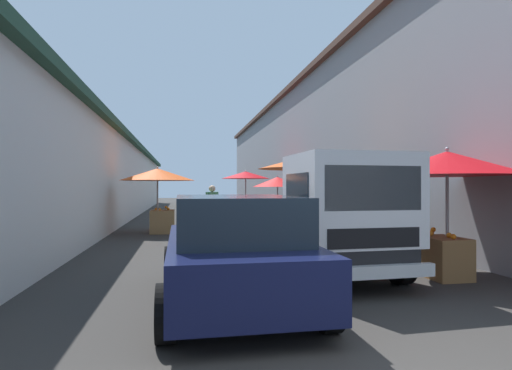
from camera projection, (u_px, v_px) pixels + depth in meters
The scene contains 11 objects.
ground at pixel (225, 229), 15.61m from camera, with size 90.00×90.00×0.00m, color #33302D.
building_left_whitewash at pixel (33, 178), 16.52m from camera, with size 49.80×7.50×3.86m.
building_right_concrete at pixel (381, 147), 19.16m from camera, with size 49.80×7.50×6.83m.
fruit_stall_near_right at pixel (158, 183), 14.22m from camera, with size 2.53×2.53×2.29m.
fruit_stall_mid_lane at pixel (246, 180), 21.88m from camera, with size 2.57×2.57×2.47m.
fruit_stall_far_left at pixel (308, 173), 10.80m from camera, with size 2.55×2.55×2.46m.
fruit_stall_near_left at pixel (278, 185), 20.23m from camera, with size 2.42×2.42×2.14m.
fruit_stall_far_right at pixel (447, 174), 7.32m from camera, with size 2.58×2.58×2.28m.
hatchback_car at pixel (234, 249), 5.59m from camera, with size 3.92×1.94×1.45m.
delivery_truck at pixel (333, 218), 7.17m from camera, with size 4.99×2.13×2.08m.
vendor_by_crates at pixel (212, 206), 13.81m from camera, with size 0.53×0.45×1.63m.
Camera 1 is at (-2.08, 1.61, 1.57)m, focal length 29.09 mm.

